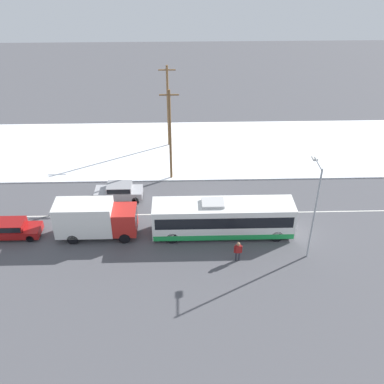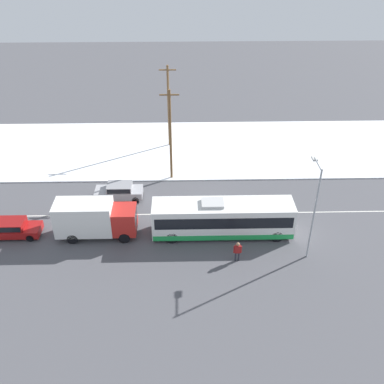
% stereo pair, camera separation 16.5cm
% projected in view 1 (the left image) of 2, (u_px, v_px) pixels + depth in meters
% --- Properties ---
extents(ground_plane, '(120.00, 120.00, 0.00)m').
position_uv_depth(ground_plane, '(212.00, 213.00, 40.01)').
color(ground_plane, '#4C4C51').
extents(snow_lot, '(80.00, 14.05, 0.12)m').
position_uv_depth(snow_lot, '(204.00, 148.00, 50.66)').
color(snow_lot, white).
rests_on(snow_lot, ground_plane).
extents(lane_marking_center, '(60.00, 0.12, 0.00)m').
position_uv_depth(lane_marking_center, '(212.00, 213.00, 40.01)').
color(lane_marking_center, silver).
rests_on(lane_marking_center, ground_plane).
extents(city_bus, '(11.52, 2.57, 3.18)m').
position_uv_depth(city_bus, '(223.00, 218.00, 36.78)').
color(city_bus, white).
rests_on(city_bus, ground_plane).
extents(box_truck, '(6.54, 2.30, 3.20)m').
position_uv_depth(box_truck, '(94.00, 218.00, 36.41)').
color(box_truck, silver).
rests_on(box_truck, ground_plane).
extents(sedan_car, '(4.38, 1.80, 1.51)m').
position_uv_depth(sedan_car, '(119.00, 191.00, 41.65)').
color(sedan_car, '#9E9EA3').
rests_on(sedan_car, ground_plane).
extents(parked_car_near_truck, '(4.60, 1.80, 1.46)m').
position_uv_depth(parked_car_near_truck, '(12.00, 228.00, 36.88)').
color(parked_car_near_truck, maroon).
rests_on(parked_car_near_truck, ground_plane).
extents(pedestrian_at_stop, '(0.63, 0.28, 1.76)m').
position_uv_depth(pedestrian_at_stop, '(238.00, 250.00, 34.14)').
color(pedestrian_at_stop, '#23232D').
rests_on(pedestrian_at_stop, ground_plane).
extents(streetlamp, '(0.36, 2.30, 7.87)m').
position_uv_depth(streetlamp, '(315.00, 201.00, 32.86)').
color(streetlamp, '#9EA3A8').
rests_on(streetlamp, ground_plane).
extents(utility_pole_roadside, '(1.80, 0.24, 9.26)m').
position_uv_depth(utility_pole_roadside, '(170.00, 135.00, 42.58)').
color(utility_pole_roadside, brown).
rests_on(utility_pole_roadside, ground_plane).
extents(utility_pole_snowlot, '(1.80, 0.24, 9.25)m').
position_uv_depth(utility_pole_snowlot, '(168.00, 106.00, 48.76)').
color(utility_pole_snowlot, brown).
rests_on(utility_pole_snowlot, ground_plane).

